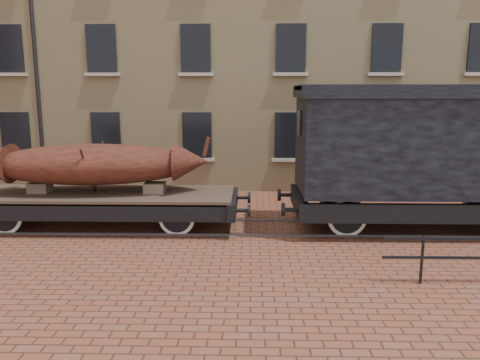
{
  "coord_description": "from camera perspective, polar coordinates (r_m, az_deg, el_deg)",
  "views": [
    {
      "loc": [
        -0.46,
        -12.82,
        3.84
      ],
      "look_at": [
        -0.76,
        0.5,
        1.3
      ],
      "focal_mm": 35.0,
      "sensor_mm": 36.0,
      "label": 1
    }
  ],
  "objects": [
    {
      "name": "flatcar_wagon",
      "position": [
        13.86,
        -16.93,
        -2.29
      ],
      "size": [
        8.65,
        2.35,
        1.31
      ],
      "color": "#44362E",
      "rests_on": "ground"
    },
    {
      "name": "goods_van",
      "position": [
        13.71,
        21.36,
        4.48
      ],
      "size": [
        7.74,
        2.82,
        4.0
      ],
      "color": "black",
      "rests_on": "ground"
    },
    {
      "name": "rail_track",
      "position": [
        13.38,
        3.24,
        -5.77
      ],
      "size": [
        30.0,
        1.52,
        0.06
      ],
      "color": "#59595E",
      "rests_on": "ground"
    },
    {
      "name": "ground",
      "position": [
        13.39,
        3.24,
        -5.89
      ],
      "size": [
        90.0,
        90.0,
        0.0
      ],
      "primitive_type": "plane",
      "color": "brown"
    },
    {
      "name": "warehouse_cream",
      "position": [
        23.28,
        10.37,
        18.44
      ],
      "size": [
        40.0,
        10.19,
        14.0
      ],
      "color": "beige",
      "rests_on": "ground"
    },
    {
      "name": "iron_boat",
      "position": [
        13.7,
        -17.45,
        1.87
      ],
      "size": [
        6.53,
        2.3,
        1.57
      ],
      "color": "maroon",
      "rests_on": "flatcar_wagon"
    }
  ]
}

